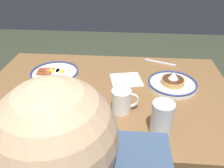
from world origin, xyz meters
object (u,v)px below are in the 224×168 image
drinking_glass (162,120)px  fork_near (160,62)px  plate_center_pancakes (55,73)px  cell_phone (31,116)px  coffee_mug (122,101)px  plate_near_main (172,83)px  paper_napkin (126,80)px

drinking_glass → fork_near: bearing=-95.5°
plate_center_pancakes → drinking_glass: bearing=142.7°
cell_phone → coffee_mug: bearing=164.3°
drinking_glass → coffee_mug: bearing=-38.7°
plate_near_main → plate_center_pancakes: 0.60m
plate_center_pancakes → coffee_mug: bearing=143.2°
plate_near_main → fork_near: size_ratio=1.34×
cell_phone → plate_near_main: bearing=178.8°
coffee_mug → plate_center_pancakes: bearing=-36.8°
drinking_glass → fork_near: (-0.06, -0.58, -0.06)m
plate_near_main → coffee_mug: (0.24, 0.21, 0.03)m
cell_phone → paper_napkin: bearing=-166.1°
plate_center_pancakes → drinking_glass: drinking_glass is taller
plate_near_main → paper_napkin: bearing=-9.0°
coffee_mug → paper_napkin: coffee_mug is taller
coffee_mug → drinking_glass: (-0.15, 0.12, 0.01)m
coffee_mug → fork_near: coffee_mug is taller
plate_near_main → plate_center_pancakes: (0.60, -0.06, -0.00)m
plate_center_pancakes → fork_near: bearing=-161.5°
coffee_mug → fork_near: 0.51m
coffee_mug → drinking_glass: 0.19m
drinking_glass → fork_near: drinking_glass is taller
plate_center_pancakes → fork_near: 0.60m
cell_phone → fork_near: (-0.56, -0.53, -0.00)m
coffee_mug → cell_phone: (0.36, 0.07, -0.05)m
coffee_mug → paper_napkin: 0.25m
plate_near_main → fork_near: 0.25m
plate_near_main → coffee_mug: size_ratio=2.11×
paper_napkin → fork_near: bearing=-131.5°
plate_center_pancakes → paper_napkin: (-0.38, 0.02, -0.01)m
plate_center_pancakes → coffee_mug: 0.46m
plate_near_main → cell_phone: 0.66m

